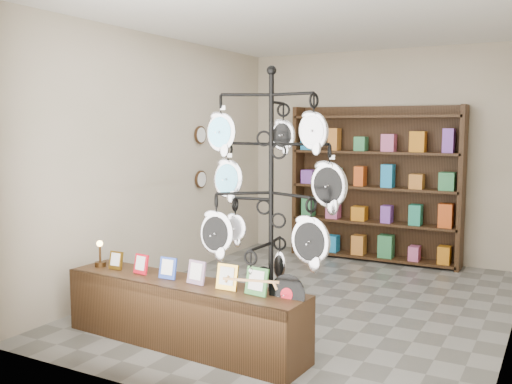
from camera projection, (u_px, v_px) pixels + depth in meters
ground at (311, 302)px, 6.23m from camera, size 5.00×5.00×0.00m
room_envelope at (313, 133)px, 6.02m from camera, size 5.00×5.00×5.00m
display_tree at (271, 193)px, 4.58m from camera, size 1.22×1.15×2.39m
front_shelf at (183, 313)px, 4.99m from camera, size 2.37×0.62×0.83m
back_shelving at (375, 189)px, 8.12m from camera, size 2.42×0.36×2.20m
wall_clocks at (201, 157)px, 7.69m from camera, size 0.03×0.24×0.84m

